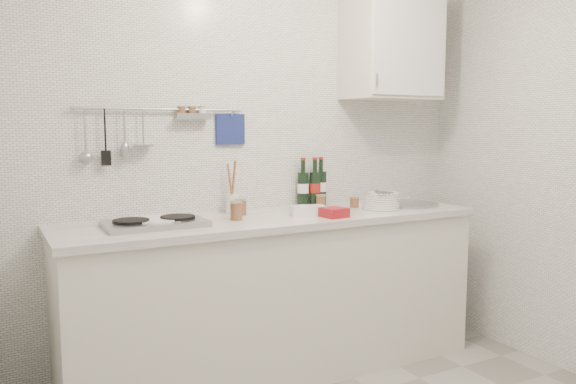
{
  "coord_description": "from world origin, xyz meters",
  "views": [
    {
      "loc": [
        -1.45,
        -1.7,
        1.42
      ],
      "look_at": [
        -0.04,
        0.9,
        1.08
      ],
      "focal_mm": 35.0,
      "sensor_mm": 36.0,
      "label": 1
    }
  ],
  "objects_px": {
    "wall_cabinet": "(392,45)",
    "plate_stack_sink": "(382,201)",
    "utensil_crock": "(232,201)",
    "plate_stack_hob": "(152,222)",
    "wine_bottles": "(313,182)"
  },
  "relations": [
    {
      "from": "wall_cabinet",
      "to": "wine_bottles",
      "type": "distance_m",
      "value": 1.02
    },
    {
      "from": "wall_cabinet",
      "to": "plate_stack_hob",
      "type": "height_order",
      "value": "wall_cabinet"
    },
    {
      "from": "plate_stack_hob",
      "to": "utensil_crock",
      "type": "bearing_deg",
      "value": 20.15
    },
    {
      "from": "wine_bottles",
      "to": "utensil_crock",
      "type": "bearing_deg",
      "value": -177.25
    },
    {
      "from": "wall_cabinet",
      "to": "utensil_crock",
      "type": "bearing_deg",
      "value": 175.04
    },
    {
      "from": "plate_stack_hob",
      "to": "wine_bottles",
      "type": "bearing_deg",
      "value": 11.41
    },
    {
      "from": "plate_stack_sink",
      "to": "utensil_crock",
      "type": "relative_size",
      "value": 0.82
    },
    {
      "from": "plate_stack_hob",
      "to": "plate_stack_sink",
      "type": "height_order",
      "value": "plate_stack_sink"
    },
    {
      "from": "wall_cabinet",
      "to": "plate_stack_sink",
      "type": "height_order",
      "value": "wall_cabinet"
    },
    {
      "from": "wall_cabinet",
      "to": "plate_stack_hob",
      "type": "relative_size",
      "value": 2.46
    },
    {
      "from": "wall_cabinet",
      "to": "plate_stack_sink",
      "type": "bearing_deg",
      "value": -138.99
    },
    {
      "from": "wall_cabinet",
      "to": "wine_bottles",
      "type": "relative_size",
      "value": 2.26
    },
    {
      "from": "wall_cabinet",
      "to": "plate_stack_sink",
      "type": "relative_size",
      "value": 2.77
    },
    {
      "from": "wall_cabinet",
      "to": "wine_bottles",
      "type": "bearing_deg",
      "value": 166.76
    },
    {
      "from": "plate_stack_hob",
      "to": "wine_bottles",
      "type": "xyz_separation_m",
      "value": [
        1.09,
        0.22,
        0.14
      ]
    }
  ]
}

